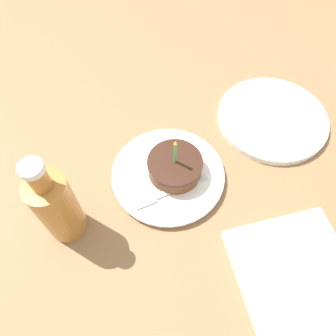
# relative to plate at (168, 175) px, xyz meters

# --- Properties ---
(ground_plane) EXTENTS (2.40, 2.40, 0.04)m
(ground_plane) POSITION_rel_plate_xyz_m (-0.01, -0.03, -0.03)
(ground_plane) COLOR olive
(ground_plane) RESTS_ON ground
(plate) EXTENTS (0.24, 0.24, 0.02)m
(plate) POSITION_rel_plate_xyz_m (0.00, 0.00, 0.00)
(plate) COLOR white
(plate) RESTS_ON ground_plane
(cake_slice) EXTENTS (0.12, 0.12, 0.11)m
(cake_slice) POSITION_rel_plate_xyz_m (0.00, -0.01, 0.03)
(cake_slice) COLOR brown
(cake_slice) RESTS_ON plate
(fork) EXTENTS (0.04, 0.16, 0.00)m
(fork) POSITION_rel_plate_xyz_m (-0.05, 0.02, 0.01)
(fork) COLOR silver
(fork) RESTS_ON plate
(bottle) EXTENTS (0.07, 0.07, 0.22)m
(bottle) POSITION_rel_plate_xyz_m (-0.06, 0.22, 0.08)
(bottle) COLOR #B27233
(bottle) RESTS_ON ground_plane
(side_plate) EXTENTS (0.26, 0.26, 0.02)m
(side_plate) POSITION_rel_plate_xyz_m (0.09, -0.28, -0.00)
(side_plate) COLOR white
(side_plate) RESTS_ON ground_plane
(marble_board) EXTENTS (0.22, 0.21, 0.02)m
(marble_board) POSITION_rel_plate_xyz_m (-0.26, -0.17, 0.00)
(marble_board) COLOR silver
(marble_board) RESTS_ON ground_plane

